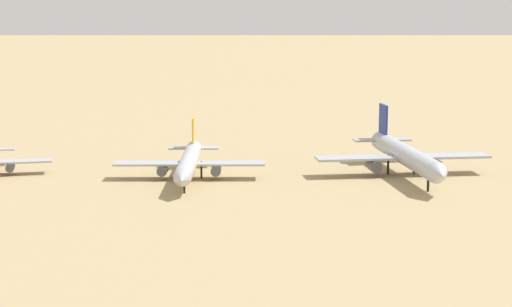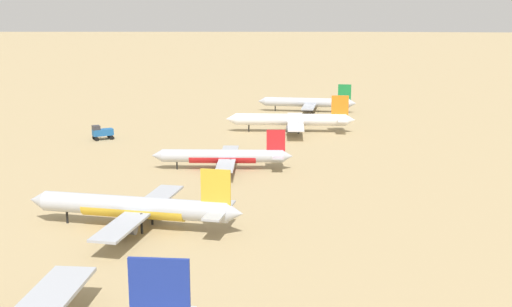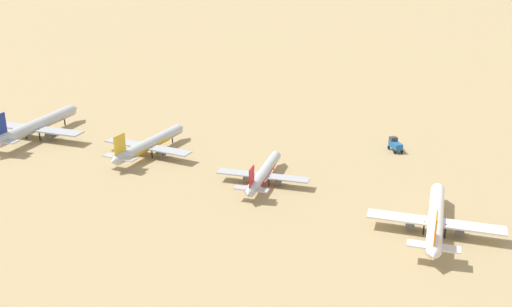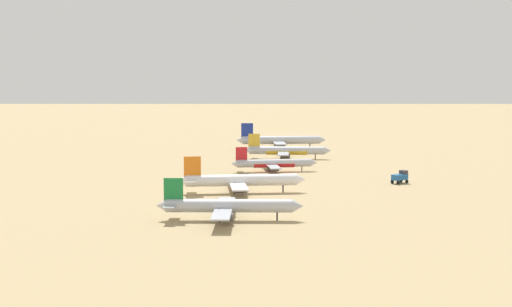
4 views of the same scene
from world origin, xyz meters
TOP-DOWN VIEW (x-y plane):
  - ground_plane at (0.00, 0.00)m, footprint 1800.00×1800.00m
  - parked_jet_0 at (-10.58, -78.86)m, footprint 32.68×26.49m
  - parked_jet_1 at (-8.49, -42.19)m, footprint 35.87×29.20m
  - parked_jet_2 at (2.18, 2.23)m, footprint 30.03×24.49m
  - parked_jet_3 at (8.54, 40.85)m, footprint 35.15×28.57m
  - parked_jet_4 at (7.76, 81.91)m, footprint 41.84×33.99m
  - service_truck at (39.86, -24.67)m, footprint 5.64×5.13m
  - desert_hill_0 at (200.51, 981.43)m, footprint 285.30×285.30m

SIDE VIEW (x-z plane):
  - ground_plane at x=0.00m, z-range 0.00..0.00m
  - service_truck at x=39.86m, z-range 0.13..4.03m
  - parked_jet_2 at x=2.18m, z-range -1.45..7.21m
  - parked_jet_0 at x=-10.58m, z-range -1.54..7.90m
  - parked_jet_3 at x=8.54m, z-range -1.70..8.44m
  - parked_jet_1 at x=-8.49m, z-range -1.69..8.65m
  - parked_jet_4 at x=7.76m, z-range -1.97..10.09m
  - desert_hill_0 at x=200.51m, z-range 0.00..71.23m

